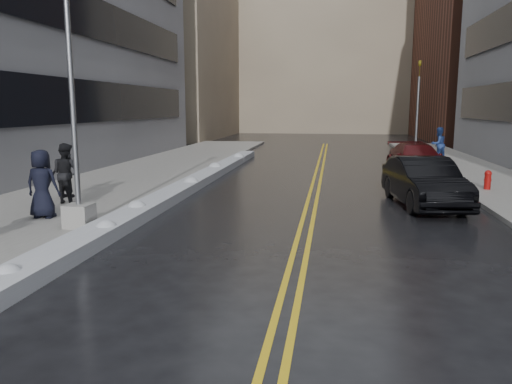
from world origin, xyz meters
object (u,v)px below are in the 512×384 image
at_px(pedestrian_c, 42,184).
at_px(traffic_signal, 418,104).
at_px(lamppost, 74,135).
at_px(car_black, 424,182).
at_px(fire_hydrant, 488,179).
at_px(pedestrian_d, 66,174).
at_px(pedestrian_east, 438,144).
at_px(car_maroon, 416,159).
at_px(pedestrian_b, 66,173).

bearing_deg(pedestrian_c, traffic_signal, -122.99).
relative_size(lamppost, car_black, 1.56).
distance_m(fire_hydrant, pedestrian_d, 15.38).
relative_size(traffic_signal, pedestrian_east, 3.09).
bearing_deg(car_black, car_maroon, 75.16).
relative_size(fire_hydrant, pedestrian_east, 0.38).
height_order(traffic_signal, pedestrian_d, traffic_signal).
bearing_deg(pedestrian_d, pedestrian_east, -133.92).
height_order(lamppost, pedestrian_d, lamppost).
bearing_deg(car_maroon, pedestrian_d, -150.89).
bearing_deg(lamppost, fire_hydrant, 33.04).
distance_m(lamppost, pedestrian_d, 4.89).
relative_size(lamppost, pedestrian_c, 3.95).
bearing_deg(car_black, fire_hydrant, 38.69).
relative_size(fire_hydrant, car_black, 0.15).
distance_m(traffic_signal, pedestrian_d, 23.21).
distance_m(pedestrian_b, car_black, 11.65).
distance_m(pedestrian_b, pedestrian_d, 1.02).
xyz_separation_m(lamppost, traffic_signal, (11.80, 22.00, 0.87)).
height_order(pedestrian_d, car_maroon, pedestrian_d).
distance_m(traffic_signal, pedestrian_east, 4.50).
bearing_deg(pedestrian_c, lamppost, 149.68).
xyz_separation_m(pedestrian_c, pedestrian_east, (14.00, 17.31, 0.01)).
height_order(traffic_signal, car_black, traffic_signal).
bearing_deg(pedestrian_b, car_black, -151.98).
height_order(fire_hydrant, traffic_signal, traffic_signal).
height_order(lamppost, fire_hydrant, lamppost).
bearing_deg(pedestrian_c, pedestrian_b, -78.16).
height_order(lamppost, car_maroon, lamppost).
relative_size(pedestrian_c, pedestrian_east, 0.99).
relative_size(pedestrian_d, car_black, 0.34).
distance_m(traffic_signal, pedestrian_b, 23.59).
bearing_deg(pedestrian_c, car_maroon, -135.54).
bearing_deg(pedestrian_c, fire_hydrant, -153.48).
xyz_separation_m(pedestrian_b, pedestrian_c, (0.48, -2.15, -0.01)).
distance_m(pedestrian_d, pedestrian_east, 20.70).
bearing_deg(traffic_signal, pedestrian_b, -126.06).
xyz_separation_m(lamppost, pedestrian_east, (12.46, 18.18, -1.41)).
height_order(traffic_signal, pedestrian_east, traffic_signal).
bearing_deg(lamppost, pedestrian_c, 150.40).
distance_m(pedestrian_d, car_maroon, 15.81).
height_order(pedestrian_east, car_black, pedestrian_east).
relative_size(traffic_signal, car_maroon, 1.16).
distance_m(lamppost, pedestrian_c, 2.27).
bearing_deg(pedestrian_b, traffic_signal, -107.91).
bearing_deg(pedestrian_east, pedestrian_c, 21.77).
bearing_deg(car_black, lamppost, -159.75).
relative_size(fire_hydrant, pedestrian_c, 0.38).
height_order(pedestrian_b, pedestrian_east, pedestrian_b).
bearing_deg(car_maroon, lamppost, -134.71).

